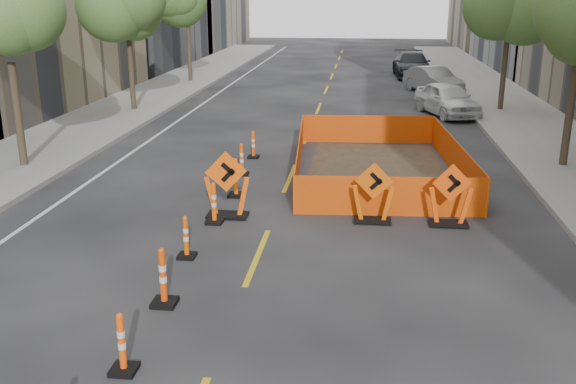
# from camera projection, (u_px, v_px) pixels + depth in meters

# --- Properties ---
(ground_plane) EXTENTS (140.00, 140.00, 0.00)m
(ground_plane) POSITION_uv_depth(u_px,v_px,m) (215.00, 359.00, 9.73)
(ground_plane) COLOR black
(sidewalk_left) EXTENTS (4.00, 90.00, 0.15)m
(sidewalk_left) POSITION_uv_depth(u_px,v_px,m) (37.00, 151.00, 22.08)
(sidewalk_left) COLOR gray
(sidewalk_left) RESTS_ON ground
(tree_l_b) EXTENTS (2.80, 2.80, 5.95)m
(tree_l_b) POSITION_uv_depth(u_px,v_px,m) (6.00, 20.00, 18.79)
(tree_l_b) COLOR #382B1E
(tree_l_b) RESTS_ON ground
(tree_l_c) EXTENTS (2.80, 2.80, 5.95)m
(tree_l_c) POSITION_uv_depth(u_px,v_px,m) (127.00, 10.00, 28.26)
(tree_l_c) COLOR #382B1E
(tree_l_c) RESTS_ON ground
(tree_l_d) EXTENTS (2.80, 2.80, 5.95)m
(tree_l_d) POSITION_uv_depth(u_px,v_px,m) (187.00, 6.00, 37.74)
(tree_l_d) COLOR #382B1E
(tree_l_d) RESTS_ON ground
(tree_r_c) EXTENTS (2.80, 2.80, 5.95)m
(tree_r_c) POSITION_uv_depth(u_px,v_px,m) (510.00, 10.00, 28.29)
(tree_r_c) COLOR #382B1E
(tree_r_c) RESTS_ON ground
(channelizer_2) EXTENTS (0.38, 0.38, 0.96)m
(channelizer_2) POSITION_uv_depth(u_px,v_px,m) (122.00, 343.00, 9.28)
(channelizer_2) COLOR #FF4B0A
(channelizer_2) RESTS_ON ground
(channelizer_3) EXTENTS (0.43, 0.43, 1.09)m
(channelizer_3) POSITION_uv_depth(u_px,v_px,m) (163.00, 277.00, 11.27)
(channelizer_3) COLOR #DD4309
(channelizer_3) RESTS_ON ground
(channelizer_4) EXTENTS (0.36, 0.36, 0.92)m
(channelizer_4) POSITION_uv_depth(u_px,v_px,m) (186.00, 237.00, 13.32)
(channelizer_4) COLOR #D75209
(channelizer_4) RESTS_ON ground
(channelizer_5) EXTENTS (0.40, 0.40, 1.02)m
(channelizer_5) POSITION_uv_depth(u_px,v_px,m) (214.00, 203.00, 15.31)
(channelizer_5) COLOR #F7540A
(channelizer_5) RESTS_ON ground
(channelizer_6) EXTENTS (0.42, 0.42, 1.07)m
(channelizer_6) POSITION_uv_depth(u_px,v_px,m) (236.00, 178.00, 17.30)
(channelizer_6) COLOR #FF570A
(channelizer_6) RESTS_ON ground
(channelizer_7) EXTENTS (0.39, 0.39, 0.99)m
(channelizer_7) POSITION_uv_depth(u_px,v_px,m) (242.00, 159.00, 19.35)
(channelizer_7) COLOR #F4500A
(channelizer_7) RESTS_ON ground
(channelizer_8) EXTENTS (0.36, 0.36, 0.92)m
(channelizer_8) POSITION_uv_depth(u_px,v_px,m) (253.00, 144.00, 21.37)
(channelizer_8) COLOR #FF4D0A
(channelizer_8) RESTS_ON ground
(chevron_sign_left) EXTENTS (1.26, 0.95, 1.68)m
(chevron_sign_left) POSITION_uv_depth(u_px,v_px,m) (227.00, 184.00, 15.63)
(chevron_sign_left) COLOR #F8560A
(chevron_sign_left) RESTS_ON ground
(chevron_sign_center) EXTENTS (1.04, 0.67, 1.50)m
(chevron_sign_center) POSITION_uv_depth(u_px,v_px,m) (373.00, 193.00, 15.30)
(chevron_sign_center) COLOR #DB5309
(chevron_sign_center) RESTS_ON ground
(chevron_sign_right) EXTENTS (1.11, 0.77, 1.53)m
(chevron_sign_right) POSITION_uv_depth(u_px,v_px,m) (451.00, 195.00, 15.08)
(chevron_sign_right) COLOR #EC4809
(chevron_sign_right) RESTS_ON ground
(safety_fence) EXTENTS (5.29, 8.39, 1.01)m
(safety_fence) POSITION_uv_depth(u_px,v_px,m) (377.00, 156.00, 19.66)
(safety_fence) COLOR #E05F0B
(safety_fence) RESTS_ON ground
(parked_car_near) EXTENTS (2.97, 4.57, 1.45)m
(parked_car_near) POSITION_uv_depth(u_px,v_px,m) (447.00, 99.00, 28.67)
(parked_car_near) COLOR white
(parked_car_near) RESTS_ON ground
(parked_car_mid) EXTENTS (3.14, 4.53, 1.41)m
(parked_car_mid) POSITION_uv_depth(u_px,v_px,m) (433.00, 80.00, 34.91)
(parked_car_mid) COLOR gray
(parked_car_mid) RESTS_ON ground
(parked_car_far) EXTENTS (2.43, 5.52, 1.58)m
(parked_car_far) POSITION_uv_depth(u_px,v_px,m) (412.00, 65.00, 41.58)
(parked_car_far) COLOR black
(parked_car_far) RESTS_ON ground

